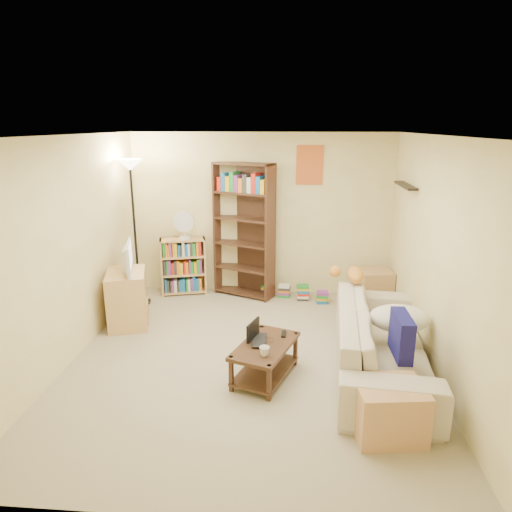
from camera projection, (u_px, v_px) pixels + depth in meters
name	position (u px, v px, depth m)	size (l,w,h in m)	color
room	(248.00, 221.00, 4.83)	(4.50, 4.54, 2.52)	tan
sofa	(381.00, 341.00, 4.94)	(1.14, 2.46, 0.70)	#BBB29B
navy_pillow	(401.00, 336.00, 4.35)	(0.46, 0.14, 0.41)	navy
cream_blanket	(399.00, 318.00, 4.90)	(0.64, 0.46, 0.28)	silver
tabby_cat	(352.00, 274.00, 5.74)	(0.55, 0.23, 0.19)	orange
coffee_table	(265.00, 357.00, 4.82)	(0.75, 0.98, 0.39)	#3D2017
laptop	(264.00, 341.00, 4.83)	(0.23, 0.35, 0.03)	black
laptop_screen	(253.00, 330.00, 4.85)	(0.01, 0.29, 0.19)	white
mug	(265.00, 351.00, 4.53)	(0.14, 0.14, 0.10)	white
tv_remote	(284.00, 334.00, 4.99)	(0.05, 0.15, 0.02)	black
tv_stand	(127.00, 298.00, 6.09)	(0.49, 0.69, 0.74)	#D7B469
television	(124.00, 258.00, 5.93)	(0.28, 0.68, 0.39)	black
tall_bookshelf	(244.00, 228.00, 6.95)	(0.98, 0.66, 2.07)	#45261A
short_bookshelf	(184.00, 266.00, 7.21)	(0.75, 0.45, 0.90)	tan
desk_fan	(184.00, 225.00, 6.97)	(0.32, 0.18, 0.44)	silver
floor_lamp	(132.00, 190.00, 6.43)	(0.36, 0.36, 2.14)	black
side_table	(374.00, 287.00, 6.82)	(0.46, 0.46, 0.53)	tan
end_cabinet	(388.00, 410.00, 3.92)	(0.58, 0.48, 0.48)	tan
book_stacks	(295.00, 292.00, 7.07)	(1.05, 0.47, 0.24)	red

